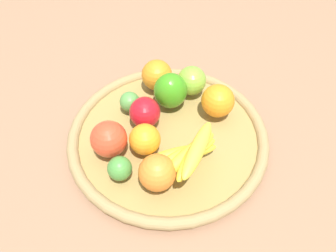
# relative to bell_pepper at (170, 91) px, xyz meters

# --- Properties ---
(ground_plane) EXTENTS (2.40, 2.40, 0.00)m
(ground_plane) POSITION_rel_bell_pepper_xyz_m (0.04, -0.08, -0.08)
(ground_plane) COLOR #91694E
(ground_plane) RESTS_ON ground
(basket) EXTENTS (0.47, 0.47, 0.03)m
(basket) POSITION_rel_bell_pepper_xyz_m (0.04, -0.08, -0.06)
(basket) COLOR #9B7F45
(basket) RESTS_ON ground_plane
(bell_pepper) EXTENTS (0.11, 0.11, 0.09)m
(bell_pepper) POSITION_rel_bell_pepper_xyz_m (0.00, 0.00, 0.00)
(bell_pepper) COLOR #3C931A
(bell_pepper) RESTS_ON basket
(apple_1) EXTENTS (0.10, 0.10, 0.07)m
(apple_1) POSITION_rel_bell_pepper_xyz_m (-0.02, -0.08, -0.01)
(apple_1) COLOR red
(apple_1) RESTS_ON basket
(apple_2) EXTENTS (0.08, 0.08, 0.07)m
(apple_2) POSITION_rel_bell_pepper_xyz_m (0.02, 0.07, -0.01)
(apple_2) COLOR #84BA39
(apple_2) RESTS_ON basket
(banana_bunch) EXTENTS (0.13, 0.16, 0.09)m
(banana_bunch) POSITION_rel_bell_pepper_xyz_m (0.13, -0.13, -0.00)
(banana_bunch) COLOR yellow
(banana_bunch) RESTS_ON basket
(apple_0) EXTENTS (0.11, 0.11, 0.08)m
(apple_0) POSITION_rel_bell_pepper_xyz_m (-0.03, -0.19, -0.01)
(apple_0) COLOR #D94529
(apple_0) RESTS_ON basket
(orange_2) EXTENTS (0.09, 0.09, 0.08)m
(orange_2) POSITION_rel_bell_pepper_xyz_m (-0.06, 0.04, -0.01)
(orange_2) COLOR orange
(orange_2) RESTS_ON basket
(orange_1) EXTENTS (0.10, 0.10, 0.07)m
(orange_1) POSITION_rel_bell_pepper_xyz_m (0.03, -0.15, -0.01)
(orange_1) COLOR orange
(orange_1) RESTS_ON basket
(orange_0) EXTENTS (0.10, 0.10, 0.08)m
(orange_0) POSITION_rel_bell_pepper_xyz_m (0.11, 0.04, -0.01)
(orange_0) COLOR orange
(orange_0) RESTS_ON basket
(orange_3) EXTENTS (0.10, 0.10, 0.08)m
(orange_3) POSITION_rel_bell_pepper_xyz_m (0.10, -0.20, -0.01)
(orange_3) COLOR orange
(orange_3) RESTS_ON basket
(lime_1) EXTENTS (0.07, 0.07, 0.05)m
(lime_1) POSITION_rel_bell_pepper_xyz_m (-0.07, -0.07, -0.02)
(lime_1) COLOR #569846
(lime_1) RESTS_ON basket
(lime_0) EXTENTS (0.06, 0.06, 0.05)m
(lime_0) POSITION_rel_bell_pepper_xyz_m (0.03, -0.23, -0.02)
(lime_0) COLOR #498F3B
(lime_0) RESTS_ON basket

